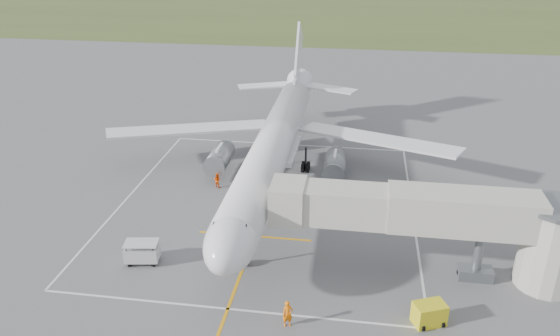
# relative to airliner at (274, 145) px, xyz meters

# --- Properties ---
(ground) EXTENTS (700.00, 700.00, 0.00)m
(ground) POSITION_rel_airliner_xyz_m (0.00, -0.75, -4.39)
(ground) COLOR #545456
(ground) RESTS_ON ground
(grass_strip) EXTENTS (700.00, 120.00, 0.02)m
(grass_strip) POSITION_rel_airliner_xyz_m (0.00, 129.25, -4.38)
(grass_strip) COLOR #3C4E22
(grass_strip) RESTS_ON ground
(apron_markings) EXTENTS (28.20, 60.00, 0.01)m
(apron_markings) POSITION_rel_airliner_xyz_m (0.00, -6.57, -4.38)
(apron_markings) COLOR orange
(apron_markings) RESTS_ON ground
(airliner) EXTENTS (38.93, 46.75, 13.52)m
(airliner) POSITION_rel_airliner_xyz_m (0.00, 0.00, 0.00)
(airliner) COLOR silver
(airliner) RESTS_ON ground
(jet_bridge) EXTENTS (23.40, 5.00, 7.20)m
(jet_bridge) POSITION_rel_airliner_xyz_m (15.72, -14.25, 0.35)
(jet_bridge) COLOR #AEAB9D
(jet_bridge) RESTS_ON ground
(gpu_unit) EXTENTS (2.48, 2.12, 1.59)m
(gpu_unit) POSITION_rel_airliner_xyz_m (13.97, -20.15, -3.61)
(gpu_unit) COLOR gold
(gpu_unit) RESTS_ON ground
(baggage_cart) EXTENTS (2.87, 1.98, 1.85)m
(baggage_cart) POSITION_rel_airliner_xyz_m (-8.17, -16.05, -3.45)
(baggage_cart) COLOR #BBBBBB
(baggage_cart) RESTS_ON ground
(ramp_worker_nose) EXTENTS (0.83, 0.69, 1.96)m
(ramp_worker_nose) POSITION_rel_airliner_xyz_m (4.46, -21.84, -3.41)
(ramp_worker_nose) COLOR orange
(ramp_worker_nose) RESTS_ON ground
(ramp_worker_wing) EXTENTS (0.91, 0.80, 1.58)m
(ramp_worker_wing) POSITION_rel_airliner_xyz_m (-5.72, -1.69, -3.60)
(ramp_worker_wing) COLOR #EF4C07
(ramp_worker_wing) RESTS_ON ground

